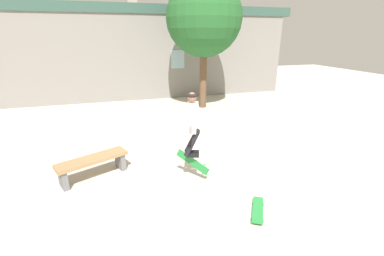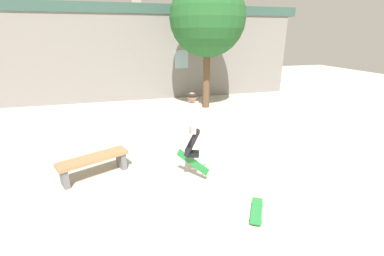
{
  "view_description": "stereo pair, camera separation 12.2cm",
  "coord_description": "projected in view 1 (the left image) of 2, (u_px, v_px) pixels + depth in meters",
  "views": [
    {
      "loc": [
        -1.74,
        -4.61,
        3.16
      ],
      "look_at": [
        -0.25,
        0.43,
        1.24
      ],
      "focal_mm": 24.0,
      "sensor_mm": 36.0,
      "label": 1
    },
    {
      "loc": [
        -1.63,
        -4.64,
        3.16
      ],
      "look_at": [
        -0.25,
        0.43,
        1.24
      ],
      "focal_mm": 24.0,
      "sensor_mm": 36.0,
      "label": 2
    }
  ],
  "objects": [
    {
      "name": "skateboard_resting",
      "position": [
        258.0,
        210.0,
        4.82
      ],
      "size": [
        0.58,
        0.78,
        0.08
      ],
      "rotation": [
        0.0,
        0.0,
        4.16
      ],
      "color": "#237F38",
      "rests_on": "ground_plane"
    },
    {
      "name": "ground_plane",
      "position": [
        208.0,
        186.0,
        5.7
      ],
      "size": [
        40.0,
        40.0,
        0.0
      ],
      "primitive_type": "plane",
      "color": "beige"
    },
    {
      "name": "skateboard_flipping",
      "position": [
        193.0,
        162.0,
        5.88
      ],
      "size": [
        0.63,
        0.6,
        0.51
      ],
      "rotation": [
        0.0,
        0.0,
        -0.77
      ],
      "color": "#237F38"
    },
    {
      "name": "tree_right",
      "position": [
        204.0,
        18.0,
        10.66
      ],
      "size": [
        3.18,
        3.18,
        5.41
      ],
      "color": "brown",
      "rests_on": "ground_plane"
    },
    {
      "name": "skater",
      "position": [
        192.0,
        119.0,
        5.53
      ],
      "size": [
        0.47,
        1.21,
        1.44
      ],
      "rotation": [
        0.0,
        0.0,
        -0.32
      ],
      "color": "silver"
    },
    {
      "name": "park_bench",
      "position": [
        93.0,
        163.0,
        5.92
      ],
      "size": [
        1.62,
        1.04,
        0.51
      ],
      "rotation": [
        0.0,
        0.0,
        0.42
      ],
      "color": "#99754C",
      "rests_on": "ground_plane"
    },
    {
      "name": "building_backdrop",
      "position": [
        149.0,
        52.0,
        12.78
      ],
      "size": [
        15.45,
        0.52,
        5.52
      ],
      "color": "gray",
      "rests_on": "ground_plane"
    }
  ]
}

